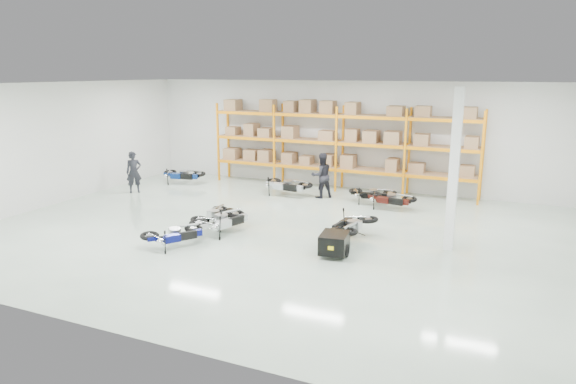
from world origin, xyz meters
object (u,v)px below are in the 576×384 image
at_px(moto_black_far_left, 215,212).
at_px(moto_touring_right, 352,221).
at_px(person_back, 322,175).
at_px(moto_blue_centre, 174,231).
at_px(person_left, 134,172).
at_px(moto_back_a, 182,172).
at_px(moto_back_b, 286,182).
at_px(moto_silver_left, 222,217).
at_px(trailer, 334,243).
at_px(moto_back_c, 372,191).
at_px(moto_back_d, 390,196).

height_order(moto_black_far_left, moto_touring_right, moto_touring_right).
bearing_deg(person_back, moto_blue_centre, 33.37).
distance_m(moto_black_far_left, person_left, 6.28).
xyz_separation_m(moto_back_a, moto_back_b, (5.13, -0.17, 0.03)).
bearing_deg(moto_touring_right, moto_silver_left, -155.50).
bearing_deg(moto_touring_right, trailer, -81.61).
bearing_deg(moto_black_far_left, person_left, -28.77).
xyz_separation_m(moto_back_a, person_back, (6.54, 0.06, 0.37)).
xyz_separation_m(person_left, person_back, (7.35, 2.28, 0.04)).
bearing_deg(person_left, moto_blue_centre, -89.24).
bearing_deg(person_back, moto_back_c, 134.68).
bearing_deg(person_left, person_back, -30.43).
relative_size(moto_touring_right, moto_back_a, 1.03).
height_order(moto_silver_left, moto_back_a, moto_silver_left).
bearing_deg(moto_back_a, moto_black_far_left, -144.11).
xyz_separation_m(moto_back_c, moto_back_d, (0.79, -0.52, 0.01)).
xyz_separation_m(trailer, moto_back_d, (0.27, 5.47, 0.12)).
height_order(moto_touring_right, person_left, person_left).
xyz_separation_m(moto_back_a, moto_back_d, (9.41, -0.55, -0.04)).
height_order(moto_touring_right, moto_back_d, moto_touring_right).
height_order(moto_back_d, person_left, person_left).
relative_size(moto_back_a, moto_back_b, 0.94).
bearing_deg(moto_back_c, moto_back_b, 83.75).
bearing_deg(moto_back_c, moto_back_d, -131.68).
distance_m(trailer, person_left, 10.66).
bearing_deg(moto_blue_centre, trailer, -132.28).
distance_m(moto_blue_centre, moto_touring_right, 5.16).
bearing_deg(moto_back_d, moto_silver_left, 148.03).
bearing_deg(moto_blue_centre, moto_silver_left, -76.62).
bearing_deg(person_left, moto_back_c, -34.60).
distance_m(moto_blue_centre, moto_black_far_left, 2.12).
height_order(moto_silver_left, moto_back_d, moto_silver_left).
relative_size(moto_back_a, moto_back_c, 1.10).
bearing_deg(moto_back_d, moto_black_far_left, 141.46).
bearing_deg(moto_silver_left, trailer, -167.90).
distance_m(trailer, moto_back_b, 7.10).
xyz_separation_m(moto_touring_right, moto_back_c, (-0.53, 4.39, -0.06)).
relative_size(moto_silver_left, moto_black_far_left, 1.09).
bearing_deg(person_left, trailer, -68.59).
xyz_separation_m(moto_blue_centre, moto_back_b, (0.37, 6.97, 0.07)).
height_order(moto_silver_left, moto_back_c, moto_silver_left).
bearing_deg(moto_back_a, moto_silver_left, -143.68).
relative_size(moto_back_a, person_back, 0.96).
xyz_separation_m(moto_touring_right, trailer, (0.00, -1.60, -0.17)).
bearing_deg(moto_silver_left, moto_back_a, -26.26).
distance_m(moto_touring_right, moto_back_a, 10.16).
bearing_deg(person_left, moto_back_b, -28.65).
height_order(moto_black_far_left, person_back, person_back).
height_order(moto_back_b, person_left, person_left).
bearing_deg(moto_blue_centre, person_left, -8.29).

